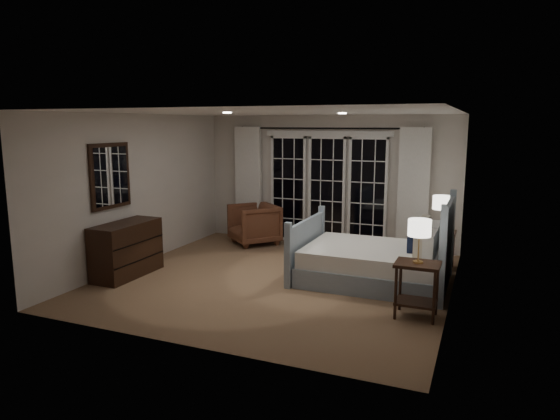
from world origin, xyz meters
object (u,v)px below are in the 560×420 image
at_px(bed, 377,261).
at_px(dresser, 127,249).
at_px(nightstand_left, 417,281).
at_px(lamp_left, 420,228).
at_px(armchair, 254,224).
at_px(nightstand_right, 440,244).
at_px(lamp_right, 442,203).

relative_size(bed, dresser, 1.82).
height_order(nightstand_left, dresser, dresser).
bearing_deg(lamp_left, armchair, 142.40).
xyz_separation_m(nightstand_right, armchair, (-3.53, 0.38, -0.02)).
xyz_separation_m(nightstand_right, lamp_left, (-0.06, -2.29, 0.70)).
relative_size(nightstand_left, armchair, 0.80).
height_order(lamp_right, dresser, lamp_right).
bearing_deg(nightstand_left, lamp_left, 0.00).
height_order(bed, nightstand_left, bed).
relative_size(nightstand_right, dresser, 0.53).
relative_size(lamp_right, armchair, 0.67).
height_order(bed, lamp_left, bed).
bearing_deg(bed, armchair, 151.46).
bearing_deg(bed, nightstand_right, 54.20).
bearing_deg(armchair, lamp_right, 35.42).
relative_size(bed, lamp_right, 3.74).
distance_m(lamp_left, lamp_right, 2.29).
bearing_deg(lamp_left, nightstand_right, 88.37).
bearing_deg(lamp_left, bed, 121.78).
xyz_separation_m(nightstand_left, lamp_right, (0.06, 2.29, 0.63)).
distance_m(bed, lamp_left, 1.60).
relative_size(bed, nightstand_right, 3.45).
height_order(nightstand_left, lamp_left, lamp_left).
bearing_deg(armchair, nightstand_right, 35.42).
relative_size(nightstand_left, lamp_left, 1.29).
height_order(nightstand_right, dresser, dresser).
xyz_separation_m(bed, lamp_left, (0.73, -1.18, 0.79)).
bearing_deg(lamp_right, nightstand_right, 0.00).
relative_size(bed, lamp_left, 4.05).
bearing_deg(nightstand_left, armchair, 142.40).
relative_size(nightstand_right, lamp_right, 1.09).
distance_m(bed, dresser, 3.83).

